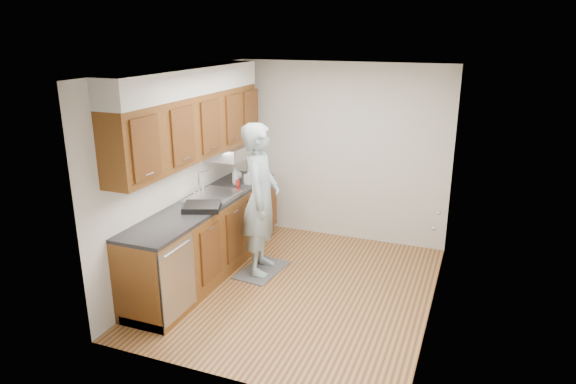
% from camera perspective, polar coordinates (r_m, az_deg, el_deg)
% --- Properties ---
extents(floor, '(3.50, 3.50, 0.00)m').
position_cam_1_polar(floor, '(6.13, 1.14, -10.67)').
color(floor, '#A3743D').
rests_on(floor, ground).
extents(ceiling, '(3.50, 3.50, 0.00)m').
position_cam_1_polar(ceiling, '(5.41, 1.31, 13.31)').
color(ceiling, white).
rests_on(ceiling, wall_left).
extents(wall_left, '(0.02, 3.50, 2.50)m').
position_cam_1_polar(wall_left, '(6.30, -11.70, 2.01)').
color(wall_left, beige).
rests_on(wall_left, floor).
extents(wall_right, '(0.02, 3.50, 2.50)m').
position_cam_1_polar(wall_right, '(5.35, 16.49, -1.18)').
color(wall_right, beige).
rests_on(wall_right, floor).
extents(wall_back, '(3.00, 0.02, 2.50)m').
position_cam_1_polar(wall_back, '(7.26, 6.00, 4.35)').
color(wall_back, beige).
rests_on(wall_back, floor).
extents(counter, '(0.64, 2.80, 1.30)m').
position_cam_1_polar(counter, '(6.39, -9.01, -4.82)').
color(counter, brown).
rests_on(counter, floor).
extents(upper_cabinets, '(0.47, 2.80, 1.21)m').
position_cam_1_polar(upper_cabinets, '(6.10, -10.53, 8.30)').
color(upper_cabinets, brown).
rests_on(upper_cabinets, wall_left).
extents(closet_door, '(0.02, 1.22, 2.05)m').
position_cam_1_polar(closet_door, '(5.71, 16.46, -2.39)').
color(closet_door, silver).
rests_on(closet_door, wall_right).
extents(floor_mat, '(0.52, 0.79, 0.01)m').
position_cam_1_polar(floor_mat, '(6.56, -2.91, -8.65)').
color(floor_mat, '#5E5E61').
rests_on(floor_mat, floor).
extents(person, '(0.65, 0.84, 2.12)m').
position_cam_1_polar(person, '(6.16, -3.07, 0.27)').
color(person, '#8CA4AB').
rests_on(person, floor_mat).
extents(soap_bottle_a, '(0.10, 0.10, 0.24)m').
position_cam_1_polar(soap_bottle_a, '(6.83, -5.87, 1.85)').
color(soap_bottle_a, silver).
rests_on(soap_bottle_a, counter).
extents(soap_bottle_b, '(0.09, 0.10, 0.21)m').
position_cam_1_polar(soap_bottle_b, '(6.81, -4.42, 1.70)').
color(soap_bottle_b, silver).
rests_on(soap_bottle_b, counter).
extents(soap_bottle_c, '(0.17, 0.17, 0.15)m').
position_cam_1_polar(soap_bottle_c, '(7.07, -5.61, 2.04)').
color(soap_bottle_c, silver).
rests_on(soap_bottle_c, counter).
extents(soda_can, '(0.07, 0.07, 0.10)m').
position_cam_1_polar(soda_can, '(6.69, -5.60, 0.92)').
color(soda_can, red).
rests_on(soda_can, counter).
extents(dish_rack, '(0.51, 0.48, 0.07)m').
position_cam_1_polar(dish_rack, '(5.94, -9.54, -1.63)').
color(dish_rack, black).
rests_on(dish_rack, counter).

